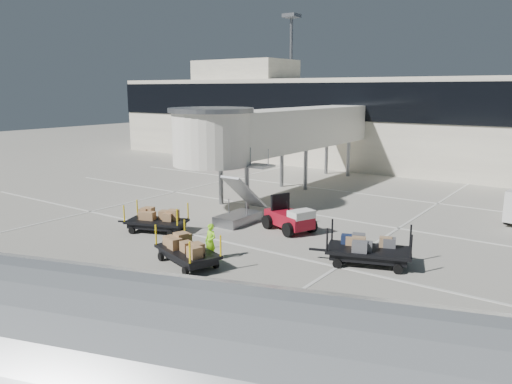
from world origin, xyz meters
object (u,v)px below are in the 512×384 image
Objects in this scene: box_cart_near at (188,251)px; ground_worker at (211,242)px; suitcase_cart at (368,251)px; box_cart_far at (154,221)px; baggage_tug at (290,218)px; belt_loader at (226,158)px.

ground_worker reaches higher than box_cart_near.
box_cart_far is (-10.64, -1.71, -0.02)m from suitcase_cart.
box_cart_near is 1.11m from ground_worker.
baggage_tug reaches higher than box_cart_far.
ground_worker is (0.31, 1.05, 0.20)m from box_cart_near.
belt_loader reaches higher than baggage_tug.
box_cart_near is 2.47× the size of ground_worker.
baggage_tug is 0.80× the size of box_cart_far.
baggage_tug reaches higher than ground_worker.
baggage_tug is at bearing 16.90° from box_cart_far.
ground_worker is (4.99, -1.50, 0.21)m from box_cart_far.
baggage_tug is 5.73m from suitcase_cart.
box_cart_far is at bearing -121.44° from baggage_tug.
box_cart_far is (-4.68, 2.56, -0.01)m from box_cart_near.
belt_loader is (-15.55, 21.74, 0.22)m from box_cart_near.
suitcase_cart is 0.93× the size of belt_loader.
belt_loader reaches higher than ground_worker.
baggage_tug is at bearing 135.84° from suitcase_cart.
baggage_tug is 6.83m from box_cart_far.
box_cart_far is at bearing 167.25° from ground_worker.
suitcase_cart is 1.10× the size of box_cart_near.
belt_loader is at bearing 99.29° from box_cart_far.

